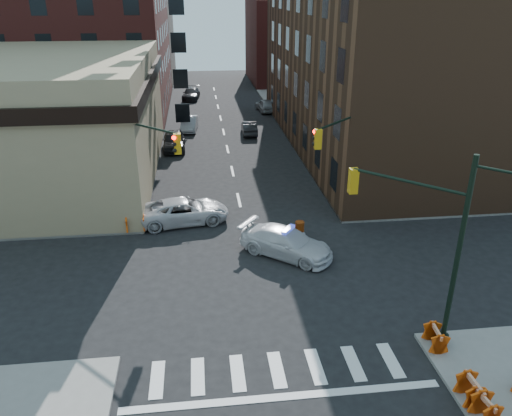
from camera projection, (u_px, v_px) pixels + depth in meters
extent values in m
plane|color=black|center=(256.00, 276.00, 25.16)|extent=(140.00, 140.00, 0.00)
cube|color=gray|center=(3.00, 126.00, 52.44)|extent=(34.00, 54.50, 0.15)
cube|color=gray|center=(421.00, 114.00, 57.39)|extent=(34.00, 54.50, 0.15)
cube|color=#948461|center=(0.00, 120.00, 36.53)|extent=(22.00, 22.00, 9.00)
cube|color=#571F1B|center=(46.00, 2.00, 54.72)|extent=(25.00, 25.00, 24.00)
cube|color=#503220|center=(372.00, 67.00, 44.21)|extent=(14.00, 34.00, 14.00)
cube|color=brown|center=(105.00, 27.00, 76.60)|extent=(20.00, 18.00, 16.00)
cube|color=#571F1B|center=(302.00, 41.00, 76.99)|extent=(16.00, 16.00, 12.00)
cylinder|color=black|center=(458.00, 258.00, 18.50)|extent=(0.20, 0.20, 8.00)
cylinder|color=black|center=(442.00, 339.00, 20.01)|extent=(0.44, 0.44, 0.50)
cylinder|color=black|center=(408.00, 181.00, 18.77)|extent=(3.27, 3.27, 0.12)
cube|color=#BF8C0C|center=(353.00, 181.00, 20.25)|extent=(0.35, 0.35, 1.05)
sphere|color=#FF0C05|center=(357.00, 171.00, 20.26)|extent=(0.22, 0.22, 0.22)
sphere|color=black|center=(356.00, 179.00, 20.40)|extent=(0.22, 0.22, 0.22)
sphere|color=black|center=(355.00, 186.00, 20.53)|extent=(0.22, 0.22, 0.22)
cylinder|color=black|center=(512.00, 173.00, 16.37)|extent=(1.91, 1.91, 0.10)
cylinder|color=black|center=(125.00, 164.00, 28.49)|extent=(0.20, 0.20, 8.00)
cylinder|color=black|center=(132.00, 223.00, 30.00)|extent=(0.44, 0.44, 0.50)
cylinder|color=black|center=(147.00, 127.00, 26.21)|extent=(3.27, 3.27, 0.12)
cube|color=#BF8C0C|center=(178.00, 144.00, 25.14)|extent=(0.35, 0.35, 1.05)
sphere|color=#FF0C05|center=(174.00, 138.00, 24.84)|extent=(0.22, 0.22, 0.22)
sphere|color=black|center=(174.00, 144.00, 24.97)|extent=(0.22, 0.22, 0.22)
sphere|color=black|center=(175.00, 151.00, 25.10)|extent=(0.22, 0.22, 0.22)
cylinder|color=black|center=(356.00, 155.00, 29.95)|extent=(0.20, 0.20, 8.00)
cylinder|color=black|center=(351.00, 212.00, 31.46)|extent=(0.44, 0.44, 0.50)
cylinder|color=black|center=(340.00, 121.00, 27.33)|extent=(3.27, 3.27, 0.12)
cube|color=#BF8C0C|center=(318.00, 139.00, 25.92)|extent=(0.35, 0.35, 1.05)
sphere|color=#FF0C05|center=(315.00, 132.00, 25.90)|extent=(0.22, 0.22, 0.22)
sphere|color=black|center=(314.00, 138.00, 26.03)|extent=(0.22, 0.22, 0.22)
sphere|color=black|center=(314.00, 144.00, 26.16)|extent=(0.22, 0.22, 0.22)
cylinder|color=black|center=(301.00, 121.00, 49.03)|extent=(0.24, 0.24, 2.60)
sphere|color=#8F5614|center=(301.00, 100.00, 48.20)|extent=(3.00, 3.00, 3.00)
cylinder|color=black|center=(287.00, 104.00, 56.30)|extent=(0.24, 0.24, 2.60)
sphere|color=#8F5614|center=(287.00, 85.00, 55.48)|extent=(3.00, 3.00, 3.00)
imported|color=silver|center=(286.00, 243.00, 26.90)|extent=(5.40, 4.87, 1.51)
imported|color=silver|center=(184.00, 211.00, 30.73)|extent=(5.80, 3.34, 1.52)
imported|color=black|center=(174.00, 140.00, 44.87)|extent=(2.07, 4.88, 1.65)
imported|color=#96989E|center=(189.00, 124.00, 50.91)|extent=(1.88, 4.41, 1.41)
imported|color=black|center=(191.00, 94.00, 65.46)|extent=(2.55, 5.14, 1.44)
imported|color=black|center=(249.00, 128.00, 49.62)|extent=(1.49, 4.03, 1.32)
imported|color=#919599|center=(266.00, 105.00, 58.79)|extent=(2.24, 4.59, 1.51)
imported|color=black|center=(69.00, 203.00, 30.94)|extent=(0.80, 0.64, 1.92)
imported|color=black|center=(57.00, 207.00, 30.69)|extent=(0.91, 0.76, 1.69)
imported|color=#1F232E|center=(37.00, 196.00, 31.91)|extent=(1.27, 0.91, 2.00)
cylinder|color=#DA540A|center=(300.00, 229.00, 29.02)|extent=(0.61, 0.61, 0.95)
cylinder|color=#C55309|center=(177.00, 213.00, 31.11)|extent=(0.63, 0.63, 0.93)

